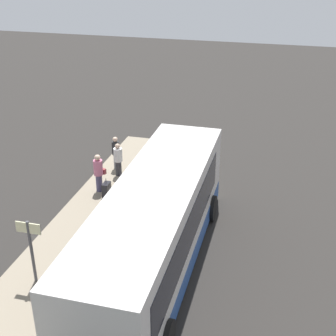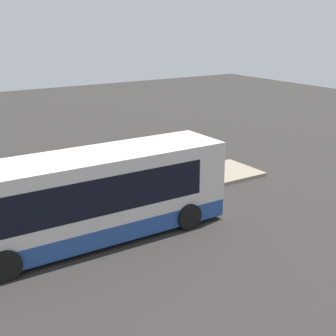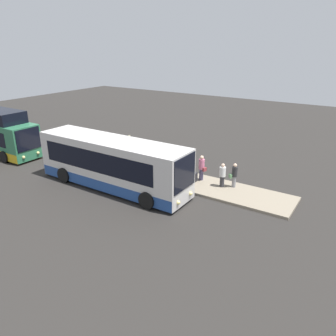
% 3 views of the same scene
% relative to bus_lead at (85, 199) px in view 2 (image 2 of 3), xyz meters
% --- Properties ---
extents(ground, '(80.00, 80.00, 0.00)m').
position_rel_bus_lead_xyz_m(ground, '(1.01, 0.20, -1.63)').
color(ground, '#2B2826').
extents(platform, '(20.00, 3.02, 0.17)m').
position_rel_bus_lead_xyz_m(platform, '(1.01, 3.31, -1.55)').
color(platform, gray).
rests_on(platform, ground).
extents(bus_lead, '(11.05, 2.85, 3.28)m').
position_rel_bus_lead_xyz_m(bus_lead, '(0.00, 0.00, 0.00)').
color(bus_lead, silver).
rests_on(bus_lead, ground).
extents(passenger_boarding, '(0.59, 0.59, 1.64)m').
position_rel_bus_lead_xyz_m(passenger_boarding, '(6.91, 3.97, -0.58)').
color(passenger_boarding, gray).
rests_on(passenger_boarding, platform).
extents(passenger_waiting, '(0.65, 0.51, 1.76)m').
position_rel_bus_lead_xyz_m(passenger_waiting, '(4.58, 3.90, -0.52)').
color(passenger_waiting, '#4C476B').
rests_on(passenger_waiting, platform).
extents(passenger_with_bags, '(0.55, 0.55, 1.62)m').
position_rel_bus_lead_xyz_m(passenger_with_bags, '(6.25, 3.62, -0.61)').
color(passenger_with_bags, '#2D2D33').
rests_on(passenger_with_bags, platform).
extents(suitcase, '(0.47, 0.27, 0.85)m').
position_rel_bus_lead_xyz_m(suitcase, '(4.23, 3.44, -1.16)').
color(suitcase, black).
rests_on(suitcase, platform).
extents(sign_post, '(0.10, 0.84, 2.28)m').
position_rel_bus_lead_xyz_m(sign_post, '(-1.70, 3.58, -0.00)').
color(sign_post, '#4C4C51').
rests_on(sign_post, platform).
extents(trash_bin, '(0.44, 0.44, 0.65)m').
position_rel_bus_lead_xyz_m(trash_bin, '(0.76, 2.42, -1.14)').
color(trash_bin, '#3F3F44').
rests_on(trash_bin, platform).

